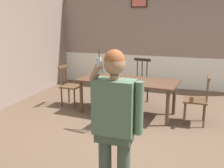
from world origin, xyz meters
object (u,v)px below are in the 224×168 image
dining_table (128,83)px  chair_by_doorway (139,83)px  chair_near_window (112,104)px  chair_opposite_corner (70,86)px  person_figure (115,118)px  chair_at_table_head (197,100)px

dining_table → chair_by_doorway: chair_by_doorway is taller
dining_table → chair_by_doorway: (0.07, 0.82, -0.17)m
chair_near_window → chair_opposite_corner: 1.62m
dining_table → person_figure: size_ratio=1.25×
dining_table → chair_by_doorway: 0.84m
chair_near_window → person_figure: (0.67, -1.89, 0.51)m
dining_table → chair_opposite_corner: size_ratio=2.24×
chair_at_table_head → chair_opposite_corner: bearing=84.7°
chair_near_window → chair_at_table_head: 1.63m
chair_by_doorway → chair_near_window: bearing=94.8°
chair_near_window → chair_by_doorway: bearing=94.1°
person_figure → chair_near_window: bearing=-69.6°
chair_near_window → chair_by_doorway: chair_by_doorway is taller
chair_near_window → chair_by_doorway: (0.14, 1.64, 0.03)m
dining_table → person_figure: person_figure is taller
chair_at_table_head → chair_opposite_corner: size_ratio=1.01×
person_figure → chair_at_table_head: bearing=-106.1°
chair_by_doorway → chair_at_table_head: 1.62m
chair_near_window → chair_at_table_head: chair_near_window is taller
chair_by_doorway → chair_at_table_head: bearing=154.5°
dining_table → chair_opposite_corner: chair_opposite_corner is taller
dining_table → chair_opposite_corner: 1.41m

